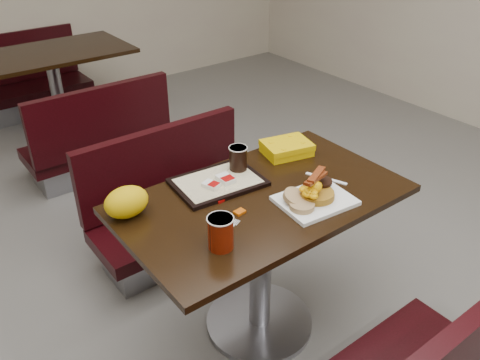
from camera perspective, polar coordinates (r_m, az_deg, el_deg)
floor at (r=2.57m, az=2.21°, el=-16.04°), size 6.00×7.00×0.01m
table_near at (r=2.31m, az=2.39°, el=-9.68°), size 1.20×0.70×0.75m
bench_near_n at (r=2.78m, az=-6.79°, el=-2.38°), size 1.00×0.46×0.72m
table_far at (r=4.37m, az=-20.05°, el=8.86°), size 1.20×0.70×0.75m
bench_far_s at (r=3.75m, az=-16.42°, el=5.72°), size 1.00×0.46×0.72m
bench_far_n at (r=5.01m, az=-22.75°, el=10.88°), size 1.00×0.46×0.72m
platter at (r=2.06m, az=8.56°, el=-2.34°), size 0.32×0.26×0.02m
pancake_stack at (r=2.06m, az=8.70°, el=-1.55°), size 0.18×0.18×0.03m
sausage_patty at (r=2.11m, az=9.28°, el=-0.17°), size 0.11×0.11×0.01m
scrambled_eggs at (r=2.02m, az=8.51°, el=-0.91°), size 0.11×0.09×0.05m
bacon_strips at (r=2.02m, az=8.67°, el=0.28°), size 0.18×0.13×0.01m
muffin_bottom at (r=1.99m, az=7.08°, el=-2.92°), size 0.11×0.11×0.02m
muffin_top at (r=2.02m, az=6.26°, el=-1.95°), size 0.12×0.12×0.06m
coffee_cup_near at (r=1.77m, az=-2.22°, el=-6.05°), size 0.12×0.12×0.13m
fork at (r=1.88m, az=-1.34°, el=-5.80°), size 0.12×0.07×0.00m
knife at (r=2.24m, az=9.81°, el=0.17°), size 0.09×0.18×0.00m
condiment_syrup at (r=1.98m, az=-0.04°, el=-3.67°), size 0.05×0.04×0.01m
condiment_ketchup at (r=2.05m, az=-2.24°, el=-2.23°), size 0.05×0.04×0.01m
tray at (r=2.16m, az=-2.54°, el=-0.26°), size 0.40×0.30×0.02m
hashbrown_sleeve_left at (r=2.11m, az=-3.31°, el=-0.56°), size 0.07×0.08×0.02m
hashbrown_sleeve_right at (r=2.15m, az=-1.65°, el=0.14°), size 0.06×0.08×0.02m
coffee_cup_far at (r=2.22m, az=-0.22°, el=2.50°), size 0.10×0.10×0.11m
clamshell at (r=2.41m, az=5.35°, el=3.66°), size 0.26×0.21×0.06m
paper_bag at (r=1.98m, az=-12.84°, el=-2.47°), size 0.21×0.17×0.12m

